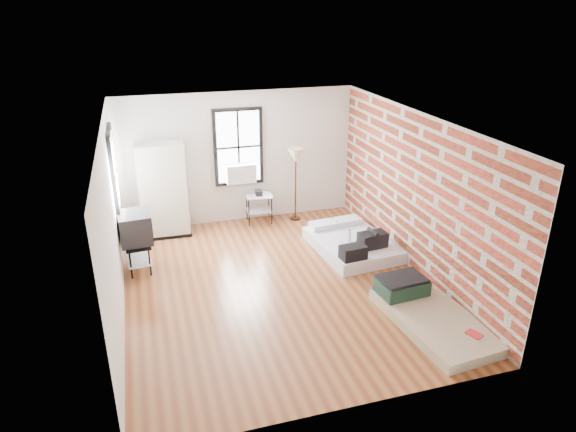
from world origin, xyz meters
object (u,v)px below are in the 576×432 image
object	(u,v)px
mattress_main	(352,243)
wardrobe	(163,190)
side_table	(259,200)
floor_lamp	(296,159)
mattress_bare	(427,312)
tv_stand	(135,230)

from	to	relation	value
mattress_main	wardrobe	size ratio (longest dim) A/B	0.99
side_table	floor_lamp	bearing A→B (deg)	-4.98
mattress_bare	floor_lamp	size ratio (longest dim) A/B	1.32
mattress_bare	tv_stand	size ratio (longest dim) A/B	1.97
mattress_main	side_table	distance (m)	2.36
mattress_main	side_table	xyz separation A→B (m)	(-1.39, 1.88, 0.34)
mattress_main	wardrobe	distance (m)	3.91
side_table	tv_stand	distance (m)	2.97
mattress_bare	tv_stand	distance (m)	5.08
mattress_bare	wardrobe	bearing A→B (deg)	124.49
floor_lamp	wardrobe	bearing A→B (deg)	180.00
mattress_main	mattress_bare	distance (m)	2.47
wardrobe	tv_stand	world-z (taller)	wardrobe
wardrobe	mattress_bare	bearing A→B (deg)	-49.03
mattress_bare	tv_stand	bearing A→B (deg)	139.86
side_table	floor_lamp	size ratio (longest dim) A/B	0.46
side_table	tv_stand	xyz separation A→B (m)	(-2.57, -1.46, 0.27)
tv_stand	side_table	bearing A→B (deg)	24.94
tv_stand	floor_lamp	bearing A→B (deg)	17.76
side_table	floor_lamp	distance (m)	1.19
floor_lamp	tv_stand	bearing A→B (deg)	-157.68
side_table	floor_lamp	world-z (taller)	floor_lamp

